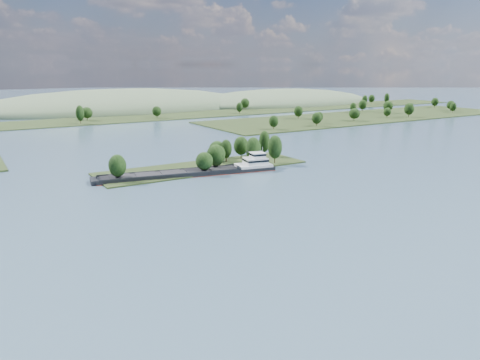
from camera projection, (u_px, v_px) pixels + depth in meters
ground at (277, 198)px, 172.22m from camera, size 1800.00×1800.00×0.00m
tree_island at (217, 158)px, 223.11m from camera, size 100.00×31.52×15.08m
right_bank at (366, 116)px, 437.54m from camera, size 320.00×90.00×14.61m
back_shoreline at (96, 120)px, 407.75m from camera, size 900.00×60.00×16.42m
hill_east at (283, 103)px, 593.63m from camera, size 260.00×140.00×36.00m
hill_west at (121, 109)px, 517.75m from camera, size 320.00×160.00×44.00m
cargo_barge at (200, 171)px, 209.02m from camera, size 82.47×24.16×11.10m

